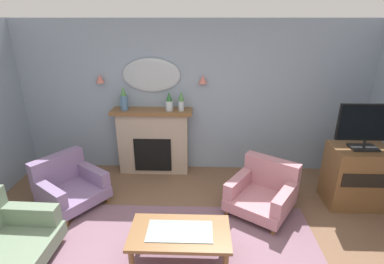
# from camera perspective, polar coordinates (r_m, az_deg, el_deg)

# --- Properties ---
(wall_back) EXTENTS (6.92, 0.10, 2.60)m
(wall_back) POSITION_cam_1_polar(r_m,az_deg,el_deg) (5.11, 0.23, 6.51)
(wall_back) COLOR #8C9EB2
(wall_back) RESTS_ON ground
(fireplace) EXTENTS (1.36, 0.36, 1.16)m
(fireplace) POSITION_cam_1_polar(r_m,az_deg,el_deg) (5.20, -7.47, -1.90)
(fireplace) COLOR tan
(fireplace) RESTS_ON ground
(mantel_vase_centre) EXTENTS (0.13, 0.13, 0.40)m
(mantel_vase_centre) POSITION_cam_1_polar(r_m,az_deg,el_deg) (5.02, -13.05, 6.16)
(mantel_vase_centre) COLOR #4C7093
(mantel_vase_centre) RESTS_ON fireplace
(mantel_vase_right) EXTENTS (0.12, 0.12, 0.32)m
(mantel_vase_right) POSITION_cam_1_polar(r_m,az_deg,el_deg) (4.89, -4.45, 5.81)
(mantel_vase_right) COLOR silver
(mantel_vase_right) RESTS_ON fireplace
(mantel_vase_left) EXTENTS (0.10, 0.10, 0.33)m
(mantel_vase_left) POSITION_cam_1_polar(r_m,az_deg,el_deg) (4.87, -2.10, 6.09)
(mantel_vase_left) COLOR silver
(mantel_vase_left) RESTS_ON fireplace
(wall_mirror) EXTENTS (0.96, 0.06, 0.56)m
(wall_mirror) POSITION_cam_1_polar(r_m,az_deg,el_deg) (5.00, -7.85, 10.82)
(wall_mirror) COLOR #B2BCC6
(wall_sconce_left) EXTENTS (0.14, 0.14, 0.14)m
(wall_sconce_left) POSITION_cam_1_polar(r_m,az_deg,el_deg) (5.18, -17.37, 9.84)
(wall_sconce_left) COLOR #D17066
(wall_sconce_right) EXTENTS (0.14, 0.14, 0.14)m
(wall_sconce_right) POSITION_cam_1_polar(r_m,az_deg,el_deg) (4.90, 2.10, 10.16)
(wall_sconce_right) COLOR #D17066
(coffee_table) EXTENTS (1.10, 0.60, 0.45)m
(coffee_table) POSITION_cam_1_polar(r_m,az_deg,el_deg) (3.42, -2.36, -19.39)
(coffee_table) COLOR brown
(coffee_table) RESTS_ON ground
(armchair_by_coffee_table) EXTENTS (1.13, 1.13, 0.71)m
(armchair_by_coffee_table) POSITION_cam_1_polar(r_m,az_deg,el_deg) (4.78, -22.75, -9.33)
(armchair_by_coffee_table) COLOR gray
(armchair_by_coffee_table) RESTS_ON ground
(armchair_in_corner) EXTENTS (1.12, 1.13, 0.71)m
(armchair_in_corner) POSITION_cam_1_polar(r_m,az_deg,el_deg) (4.40, 13.68, -10.94)
(armchair_in_corner) COLOR #B77A84
(armchair_in_corner) RESTS_ON ground
(tv_cabinet) EXTENTS (0.80, 0.57, 0.90)m
(tv_cabinet) POSITION_cam_1_polar(r_m,az_deg,el_deg) (4.96, 29.12, -7.46)
(tv_cabinet) COLOR brown
(tv_cabinet) RESTS_ON ground
(tv_flatscreen) EXTENTS (0.84, 0.24, 0.65)m
(tv_flatscreen) POSITION_cam_1_polar(r_m,az_deg,el_deg) (4.64, 30.99, 1.10)
(tv_flatscreen) COLOR black
(tv_flatscreen) RESTS_ON tv_cabinet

